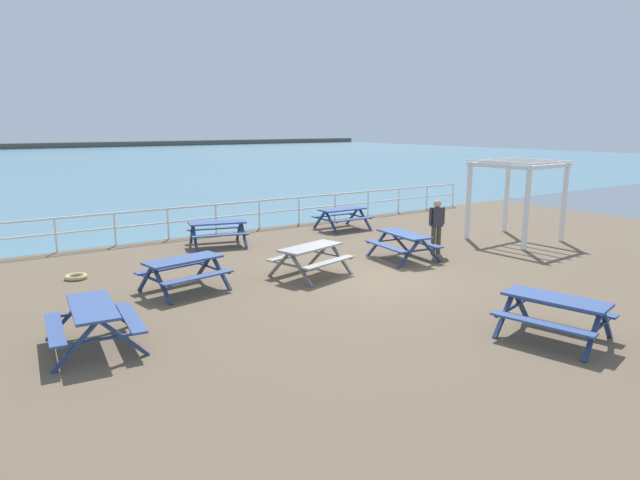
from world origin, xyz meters
TOP-DOWN VIEW (x-y plane):
  - ground_plane at (0.00, 0.00)m, footprint 30.00×24.00m
  - sea_band at (0.00, 52.75)m, footprint 142.00×90.00m
  - distant_shoreline at (0.00, 95.75)m, footprint 142.00×6.00m
  - seaward_railing at (0.00, 7.75)m, footprint 23.07×0.07m
  - picnic_table_near_left at (-4.43, 1.63)m, footprint 2.02×1.79m
  - picnic_table_near_right at (0.06, -5.08)m, footprint 1.88×2.10m
  - picnic_table_mid_centre at (-1.67, 5.87)m, footprint 2.12×1.91m
  - picnic_table_far_left at (3.42, 5.88)m, footprint 1.80×1.55m
  - picnic_table_far_right at (2.00, 1.01)m, footprint 1.72×1.96m
  - picnic_table_seaward at (-6.99, -0.77)m, footprint 1.71×1.95m
  - picnic_table_corner at (-1.21, 1.07)m, footprint 2.12×1.91m
  - visitor at (3.28, 0.96)m, footprint 0.52×0.30m
  - lattice_pergola at (7.00, 0.93)m, footprint 2.56×2.68m
  - rope_coil at (-6.35, 4.17)m, footprint 0.55×0.55m

SIDE VIEW (x-z plane):
  - ground_plane at x=0.00m, z-range -0.20..0.00m
  - sea_band at x=0.00m, z-range 0.00..0.00m
  - distant_shoreline at x=0.00m, z-range -0.90..0.90m
  - rope_coil at x=-6.35m, z-range 0.00..0.11m
  - picnic_table_near_left at x=-4.43m, z-range 0.19..0.98m
  - picnic_table_near_right at x=0.06m, z-range 0.19..0.98m
  - picnic_table_mid_centre at x=-1.67m, z-range 0.19..0.98m
  - picnic_table_far_left at x=3.42m, z-range 0.19..0.98m
  - picnic_table_far_right at x=2.00m, z-range 0.19..0.98m
  - picnic_table_seaward at x=-6.99m, z-range 0.19..0.98m
  - picnic_table_corner at x=-1.21m, z-range 0.19..0.98m
  - seaward_railing at x=0.00m, z-range 0.20..1.28m
  - visitor at x=3.28m, z-range 0.12..1.78m
  - lattice_pergola at x=7.00m, z-range 0.65..3.35m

